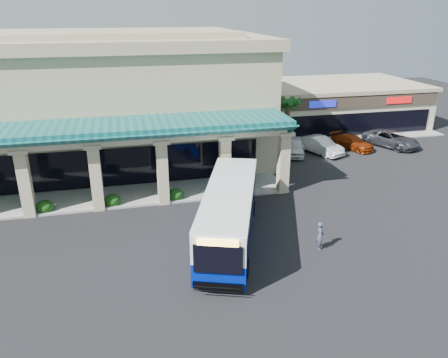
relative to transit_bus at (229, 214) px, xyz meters
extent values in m
plane|color=black|center=(-0.30, 1.00, -1.66)|extent=(110.00, 110.00, 0.00)
imported|color=#374153|center=(4.82, -2.33, -0.81)|extent=(0.57, 0.71, 1.71)
imported|color=silver|center=(10.07, 14.63, -0.86)|extent=(3.52, 5.07, 1.60)
imported|color=white|center=(12.57, 14.32, -0.86)|extent=(3.47, 5.16, 1.61)
imported|color=#8C2D0B|center=(16.35, 15.01, -0.99)|extent=(3.54, 5.00, 1.34)
imported|color=#36383F|center=(20.52, 14.74, -0.87)|extent=(4.75, 6.27, 1.58)
camera|label=1|loc=(-5.72, -22.67, 11.41)|focal=35.00mm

